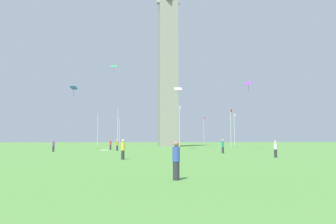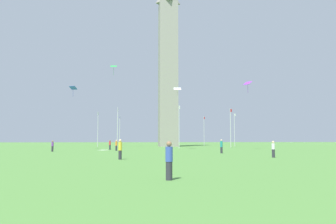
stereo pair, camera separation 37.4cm
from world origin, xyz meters
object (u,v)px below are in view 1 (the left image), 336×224
Objects in this scene: flagpole_e at (234,128)px; kite_purple_diamond at (248,83)px; flagpole_s at (160,130)px; person_orange_shirt at (117,145)px; flagpole_n at (180,125)px; picnic_blanket_near_first_person at (104,150)px; person_purple_shirt at (53,146)px; flagpole_w at (98,128)px; person_yellow_shirt at (123,149)px; person_teal_shirt at (223,146)px; flagpole_ne at (231,126)px; kite_blue_diamond at (74,88)px; obelisk_monument at (168,64)px; flagpole_nw at (118,126)px; flagpole_sw at (120,129)px; kite_white_diamond at (178,89)px; kite_green_diamond at (114,66)px; person_white_shirt at (275,149)px; person_red_shirt at (111,145)px; person_blue_shirt at (176,161)px; flagpole_se at (204,130)px.

flagpole_e is 29.26m from kite_purple_diamond.
flagpole_s reaches higher than person_orange_shirt.
flagpole_s is (-34.84, 0.00, 0.00)m from flagpole_n.
person_purple_shirt is at bearing -49.15° from picnic_blanket_near_first_person.
flagpole_w is 4.79× the size of person_yellow_shirt.
flagpole_n reaches higher than person_teal_shirt.
flagpole_s is 5.31× the size of person_purple_shirt.
flagpole_s is at bearing -166.85° from kite_purple_diamond.
flagpole_n is at bearing -67.50° from flagpole_ne.
flagpole_e is 4.58× the size of kite_blue_diamond.
flagpole_ne is 4.81× the size of person_teal_shirt.
obelisk_monument is 23.97m from flagpole_nw.
flagpole_sw is at bearing 157.50° from flagpole_w.
kite_white_diamond is 23.70m from kite_green_diamond.
person_yellow_shirt is (40.04, 1.30, -3.78)m from flagpole_nw.
flagpole_sw is 4.02× the size of kite_purple_diamond.
flagpole_sw is 45.45m from person_purple_shirt.
person_purple_shirt is at bearing -11.26° from flagpole_sw.
flagpole_n reaches higher than person_white_shirt.
person_white_shirt is 52.59m from kite_green_diamond.
person_red_shirt is 1.03× the size of person_white_shirt.
flagpole_s is 1.00× the size of flagpole_w.
flagpole_w is at bearing -89.81° from obelisk_monument.
person_red_shirt is at bearing 0.99° from kite_green_diamond.
kite_green_diamond reaches higher than person_orange_shirt.
obelisk_monument is 70.97m from person_blue_shirt.
flagpole_e is 30.74m from kite_white_diamond.
kite_purple_diamond is at bearing 71.16° from kite_white_diamond.
flagpole_se is at bearing 67.50° from flagpole_s.
flagpole_s is at bearing 180.00° from flagpole_n.
flagpole_n is 24.63m from flagpole_w.
person_orange_shirt is at bearing -22.02° from obelisk_monument.
flagpole_nw is 42.20m from person_white_shirt.
flagpole_ne reaches higher than person_purple_shirt.
person_red_shirt is 28.21m from person_yellow_shirt.
kite_green_diamond is at bearing 3.09° from person_orange_shirt.
person_red_shirt is 0.94× the size of person_yellow_shirt.
flagpole_nw is at bearing 36.92° from person_teal_shirt.
kite_blue_diamond is (-29.94, -8.95, 10.01)m from person_yellow_shirt.
person_blue_shirt is at bearing 7.42° from flagpole_w.
flagpole_sw is 5.26× the size of person_white_shirt.
kite_white_diamond is at bearing 44.41° from flagpole_nw.
kite_purple_diamond reaches higher than flagpole_s.
person_orange_shirt is 0.71× the size of kite_green_diamond.
flagpole_w is 3.96× the size of kite_white_diamond.
flagpole_se is 34.26m from kite_green_diamond.
person_purple_shirt is 0.76× the size of kite_purple_diamond.
kite_green_diamond is (-7.38, -25.92, 14.29)m from flagpole_ne.
flagpole_ne is 39.90m from person_white_shirt.
flagpole_se is (-12.32, -5.10, 0.00)m from flagpole_e.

